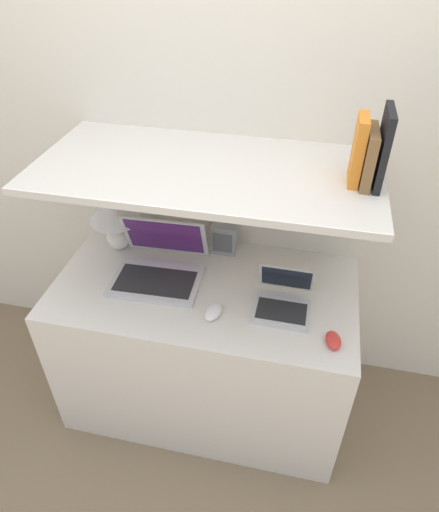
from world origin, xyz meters
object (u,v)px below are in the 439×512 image
Objects in this scene: laptop_small at (283,301)px; book_brown at (369,157)px; book_orange at (358,150)px; book_black at (383,148)px; second_mouse at (333,340)px; laptop_large at (159,267)px; table_lamp at (114,211)px; router_box at (224,239)px; computer_mouse at (213,312)px.

laptop_small is 0.63m from book_brown.
book_black is at bearing 0.00° from book_orange.
book_orange is (-0.04, 0.00, 0.02)m from book_brown.
laptop_small is 1.21× the size of book_brown.
second_mouse is 0.69m from book_black.
laptop_large is at bearing -176.62° from book_black.
laptop_large is (0.25, -0.15, -0.15)m from table_lamp.
laptop_large is 1.48× the size of book_black.
router_box is (0.23, 0.23, 0.02)m from laptop_large.
laptop_large is 0.34m from computer_mouse.
table_lamp is at bearing -171.21° from router_box.
table_lamp is 1.31× the size of book_orange.
book_brown is at bearing 25.70° from computer_mouse.
table_lamp is 0.84m from laptop_small.
book_orange is at bearing 27.57° from computer_mouse.
book_orange is (0.44, 0.23, 0.62)m from computer_mouse.
router_box is at bearing 162.32° from book_black.
laptop_small is at bearing 21.02° from computer_mouse.
laptop_small is at bearing -153.08° from book_black.
book_brown is (0.76, 0.05, 0.56)m from laptop_large.
computer_mouse is 0.83× the size of router_box.
laptop_small is at bearing -16.74° from table_lamp.
laptop_large is 3.86× the size of second_mouse.
computer_mouse is 0.80m from book_brown.
second_mouse is (0.99, -0.38, -0.18)m from table_lamp.
laptop_large is 1.66× the size of laptop_small.
book_black is at bearing 0.00° from book_brown.
book_black reaches higher than laptop_large.
book_black is at bearing 3.38° from laptop_large.
laptop_small reaches higher than second_mouse.
laptop_large is 0.78m from second_mouse.
laptop_large is at bearing -135.95° from router_box.
book_brown is 0.04m from book_orange.
table_lamp is at bearing 174.01° from book_brown.
book_brown is at bearing 0.00° from book_orange.
table_lamp reaches higher than laptop_small.
laptop_small is 0.25m from second_mouse.
book_orange is (-0.08, 0.00, -0.01)m from book_black.
laptop_large reaches higher than second_mouse.
laptop_large reaches higher than laptop_small.
laptop_small is at bearing -149.20° from book_brown.
laptop_small is at bearing -45.40° from router_box.
laptop_large is 1.00m from book_black.
laptop_large is at bearing -31.91° from table_lamp.
second_mouse is at bearing -42.10° from router_box.
table_lamp is 0.79× the size of laptop_large.
book_brown is 0.83× the size of book_orange.
router_box is 0.73× the size of book_brown.
computer_mouse is at bearing -158.98° from laptop_small.
computer_mouse is 0.46m from second_mouse.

